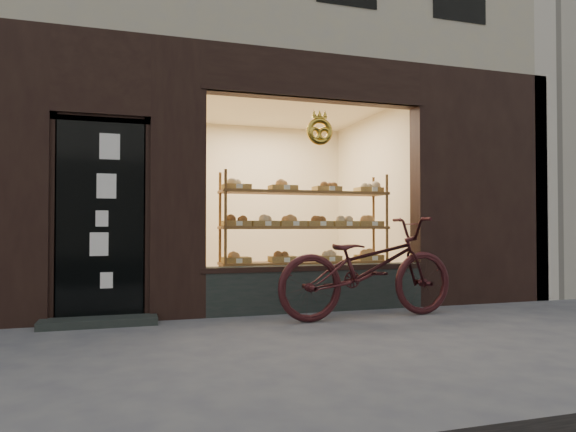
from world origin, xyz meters
name	(u,v)px	position (x,y,z in m)	size (l,w,h in m)	color
ground	(357,356)	(0.00, 0.00, 0.00)	(90.00, 90.00, 0.00)	#484A54
display_shelf	(305,238)	(0.45, 2.55, 0.87)	(2.20, 0.45, 1.70)	brown
bicycle	(368,267)	(0.82, 1.50, 0.56)	(0.74, 2.14, 1.12)	#341215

